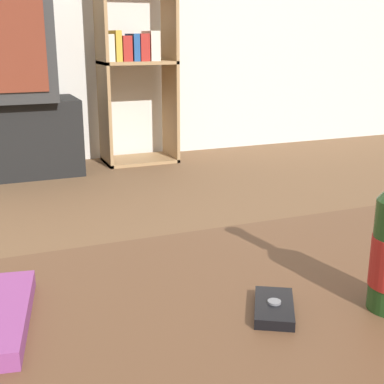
% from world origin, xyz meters
% --- Properties ---
extents(coffee_table, '(1.28, 0.65, 0.45)m').
position_xyz_m(coffee_table, '(0.00, 0.00, 0.39)').
color(coffee_table, brown).
rests_on(coffee_table, ground_plane).
extents(tv_stand, '(0.87, 0.41, 0.45)m').
position_xyz_m(tv_stand, '(-0.14, 2.74, 0.22)').
color(tv_stand, black).
rests_on(tv_stand, ground_plane).
extents(bookshelf, '(0.47, 0.30, 1.28)m').
position_xyz_m(bookshelf, '(0.70, 2.81, 0.67)').
color(bookshelf, '#99754C').
rests_on(bookshelf, ground_plane).
extents(cell_phone, '(0.09, 0.11, 0.02)m').
position_xyz_m(cell_phone, '(0.07, -0.00, 0.46)').
color(cell_phone, black).
rests_on(cell_phone, coffee_table).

